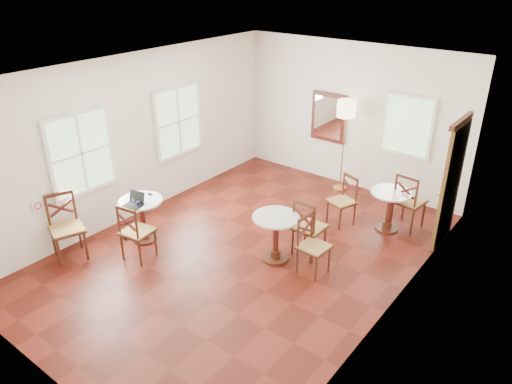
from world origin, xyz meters
TOP-DOWN VIEW (x-y plane):
  - ground at (0.00, 0.00)m, footprint 7.00×7.00m
  - room_shell at (-0.06, 0.27)m, footprint 5.02×7.02m
  - cafe_table_near at (-1.63, -0.76)m, footprint 0.74×0.74m
  - cafe_table_mid at (0.52, 0.13)m, footprint 0.75×0.75m
  - cafe_table_back at (1.56, 2.16)m, footprint 0.71×0.71m
  - chair_near_a at (-1.26, -1.20)m, footprint 0.52×0.52m
  - chair_near_b at (-2.18, -1.85)m, footprint 0.65×0.65m
  - chair_mid_a at (0.86, 0.59)m, footprint 0.47×0.47m
  - chair_mid_b at (1.17, 0.20)m, footprint 0.46×0.46m
  - chair_back_a at (1.80, 2.44)m, footprint 0.56×0.56m
  - chair_back_b at (0.79, 1.86)m, footprint 0.55×0.55m
  - floor_lamp at (0.06, 3.15)m, footprint 0.37×0.37m
  - laptop at (-1.57, -0.93)m, footprint 0.34×0.30m
  - mouse at (-1.65, -0.55)m, footprint 0.10×0.07m
  - navy_mug at (-1.49, -0.93)m, footprint 0.10×0.07m
  - water_glass at (-1.61, -0.97)m, footprint 0.07×0.07m
  - power_adapter at (-1.91, -0.97)m, footprint 0.09×0.05m

SIDE VIEW (x-z plane):
  - ground at x=0.00m, z-range 0.00..0.00m
  - power_adapter at x=-1.91m, z-range 0.00..0.03m
  - chair_back_b at x=0.79m, z-range 0.00..0.92m
  - cafe_table_back at x=1.56m, z-range 0.09..0.84m
  - chair_mid_b at x=1.17m, z-range 0.00..0.94m
  - cafe_table_near at x=-1.63m, z-range 0.09..0.87m
  - cafe_table_mid at x=0.52m, z-range 0.09..0.89m
  - chair_near_a at x=-1.26m, z-range 0.00..1.00m
  - chair_mid_a at x=0.86m, z-range 0.00..1.02m
  - chair_back_a at x=1.80m, z-range 0.00..1.07m
  - chair_near_b at x=-2.18m, z-range 0.00..1.10m
  - mouse at x=-1.65m, z-range 0.78..0.81m
  - navy_mug at x=-1.49m, z-range 0.78..0.86m
  - laptop at x=-1.57m, z-range 0.72..0.94m
  - water_glass at x=-1.61m, z-range 0.78..0.89m
  - floor_lamp at x=0.06m, z-range 0.67..2.59m
  - room_shell at x=-0.06m, z-range 0.38..3.39m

